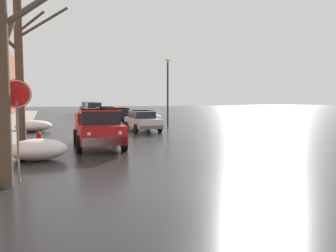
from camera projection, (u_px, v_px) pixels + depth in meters
name	position (u px, v px, depth m)	size (l,w,h in m)	color
ground_plane	(226.00, 189.00, 8.26)	(200.00, 200.00, 0.00)	#232326
left_sidewalk_slab	(4.00, 131.00, 22.80)	(2.97, 80.00, 0.15)	gray
snow_bank_near_corner_left	(37.00, 150.00, 12.20)	(2.06, 1.44, 0.78)	white
snow_bank_mid_block_left	(34.00, 126.00, 23.02)	(2.40, 1.48, 0.77)	white
snow_bank_near_corner_right	(153.00, 119.00, 31.10)	(1.69, 1.45, 0.89)	white
bare_tree_at_the_corner	(2.00, 51.00, 8.31)	(2.99, 1.86, 6.28)	#4C3D2D
bare_tree_second_along_sidewalk	(20.00, 67.00, 14.90)	(3.67, 1.06, 6.81)	#4C3D2D
pickup_truck_red_approaching_near_lane	(98.00, 128.00, 15.45)	(2.26, 5.05, 1.76)	red
sedan_white_parked_kerbside_close	(142.00, 120.00, 23.51)	(1.84, 4.36, 1.42)	silver
sedan_black_parked_kerbside_mid	(119.00, 115.00, 30.29)	(2.12, 4.18, 1.42)	black
sedan_green_parked_far_down_block	(105.00, 113.00, 35.71)	(2.03, 4.23, 1.42)	#1E5633
suv_silver_queued_behind_truck	(93.00, 109.00, 42.38)	(2.14, 4.33, 1.82)	#B7B7BC
suv_darkblue_at_far_intersection	(89.00, 108.00, 49.56)	(2.38, 4.93, 1.82)	navy
fire_hydrant	(39.00, 139.00, 15.60)	(0.42, 0.22, 0.71)	red
stop_sign_at_corner	(17.00, 103.00, 8.92)	(0.76, 0.06, 2.72)	slate
street_lamp_post	(168.00, 89.00, 27.04)	(0.44, 0.24, 5.39)	#28282D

